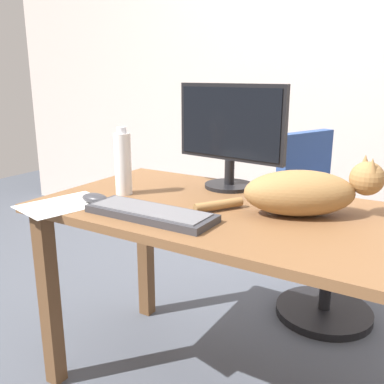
{
  "coord_description": "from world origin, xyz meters",
  "views": [
    {
      "loc": [
        0.55,
        -1.28,
        1.2
      ],
      "look_at": [
        -0.19,
        -0.08,
        0.81
      ],
      "focal_mm": 40.24,
      "sensor_mm": 36.0,
      "label": 1
    }
  ],
  "objects_px": {
    "computer_mouse": "(95,198)",
    "water_bottle": "(123,163)",
    "monitor": "(230,132)",
    "cat": "(306,191)",
    "office_chair": "(321,239)",
    "keyboard": "(151,213)"
  },
  "relations": [
    {
      "from": "cat",
      "to": "water_bottle",
      "type": "xyz_separation_m",
      "value": [
        -0.68,
        -0.11,
        0.04
      ]
    },
    {
      "from": "cat",
      "to": "computer_mouse",
      "type": "bearing_deg",
      "value": -159.06
    },
    {
      "from": "cat",
      "to": "water_bottle",
      "type": "distance_m",
      "value": 0.69
    },
    {
      "from": "water_bottle",
      "to": "keyboard",
      "type": "bearing_deg",
      "value": -33.86
    },
    {
      "from": "water_bottle",
      "to": "office_chair",
      "type": "bearing_deg",
      "value": 55.67
    },
    {
      "from": "monitor",
      "to": "cat",
      "type": "relative_size",
      "value": 0.88
    },
    {
      "from": "monitor",
      "to": "computer_mouse",
      "type": "distance_m",
      "value": 0.59
    },
    {
      "from": "keyboard",
      "to": "computer_mouse",
      "type": "height_order",
      "value": "computer_mouse"
    },
    {
      "from": "monitor",
      "to": "water_bottle",
      "type": "distance_m",
      "value": 0.44
    },
    {
      "from": "monitor",
      "to": "keyboard",
      "type": "bearing_deg",
      "value": -95.61
    },
    {
      "from": "keyboard",
      "to": "computer_mouse",
      "type": "xyz_separation_m",
      "value": [
        -0.26,
        0.02,
        0.0
      ]
    },
    {
      "from": "computer_mouse",
      "to": "keyboard",
      "type": "bearing_deg",
      "value": -4.38
    },
    {
      "from": "computer_mouse",
      "to": "water_bottle",
      "type": "height_order",
      "value": "water_bottle"
    },
    {
      "from": "keyboard",
      "to": "water_bottle",
      "type": "height_order",
      "value": "water_bottle"
    },
    {
      "from": "computer_mouse",
      "to": "water_bottle",
      "type": "relative_size",
      "value": 0.42
    },
    {
      "from": "office_chair",
      "to": "keyboard",
      "type": "height_order",
      "value": "office_chair"
    },
    {
      "from": "cat",
      "to": "water_bottle",
      "type": "height_order",
      "value": "water_bottle"
    },
    {
      "from": "cat",
      "to": "computer_mouse",
      "type": "xyz_separation_m",
      "value": [
        -0.69,
        -0.26,
        -0.06
      ]
    },
    {
      "from": "cat",
      "to": "computer_mouse",
      "type": "height_order",
      "value": "cat"
    },
    {
      "from": "monitor",
      "to": "keyboard",
      "type": "distance_m",
      "value": 0.52
    },
    {
      "from": "office_chair",
      "to": "cat",
      "type": "relative_size",
      "value": 1.7
    },
    {
      "from": "monitor",
      "to": "water_bottle",
      "type": "bearing_deg",
      "value": -135.29
    }
  ]
}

